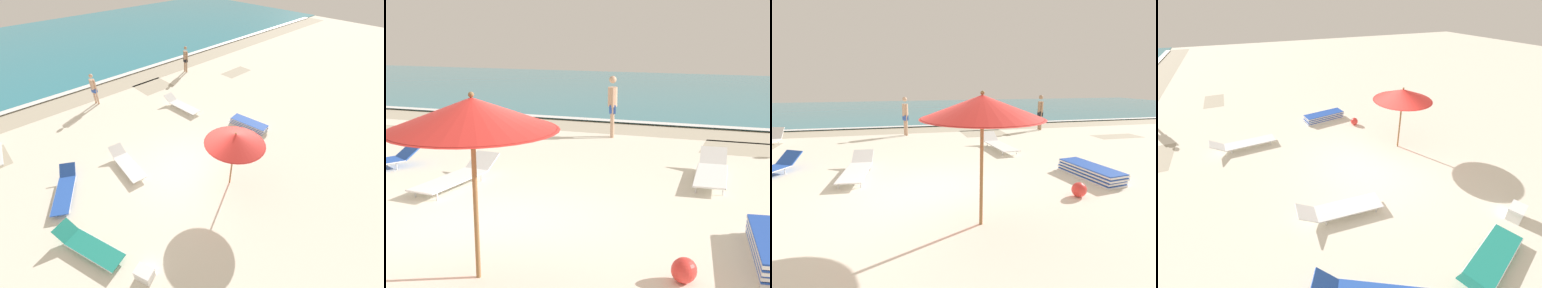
{
  "view_description": "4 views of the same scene",
  "coord_description": "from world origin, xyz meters",
  "views": [
    {
      "loc": [
        -5.04,
        -5.41,
        7.29
      ],
      "look_at": [
        0.61,
        0.77,
        0.66
      ],
      "focal_mm": 24.0,
      "sensor_mm": 36.0,
      "label": 1
    },
    {
      "loc": [
        3.96,
        -6.8,
        3.09
      ],
      "look_at": [
        0.85,
        1.78,
        1.11
      ],
      "focal_mm": 50.0,
      "sensor_mm": 36.0,
      "label": 2
    },
    {
      "loc": [
        -0.77,
        -6.08,
        2.54
      ],
      "look_at": [
        0.84,
        0.8,
        1.01
      ],
      "focal_mm": 28.0,
      "sensor_mm": 36.0,
      "label": 3
    },
    {
      "loc": [
        -6.55,
        3.84,
        5.08
      ],
      "look_at": [
        -0.18,
        1.04,
        1.08
      ],
      "focal_mm": 24.0,
      "sensor_mm": 36.0,
      "label": 4
    }
  ],
  "objects": [
    {
      "name": "sun_lounger_beside_umbrella",
      "position": [
        2.93,
        4.14,
        0.2
      ],
      "size": [
        0.76,
        2.34,
        0.48
      ],
      "rotation": [
        0.0,
        0.0,
        0.07
      ],
      "color": "white",
      "rests_on": "ground_plane"
    },
    {
      "name": "sun_lounger_near_water_right",
      "position": [
        -1.81,
        2.04,
        0.2
      ],
      "size": [
        0.79,
        2.32,
        0.46
      ],
      "rotation": [
        0.0,
        0.0,
        -0.08
      ],
      "color": "white",
      "rests_on": "ground_plane"
    },
    {
      "name": "sun_lounger_under_umbrella",
      "position": [
        -5.66,
        6.55,
        0.22
      ],
      "size": [
        0.94,
        2.2,
        0.61
      ],
      "rotation": [
        0.0,
        0.0,
        -0.16
      ],
      "color": "white",
      "rests_on": "ground_plane"
    },
    {
      "name": "ground_plane",
      "position": [
        -0.0,
        0.01,
        -0.08
      ],
      "size": [
        60.0,
        60.0,
        0.16
      ],
      "color": "silver"
    },
    {
      "name": "beach_umbrella",
      "position": [
        0.64,
        -1.35,
        2.09
      ],
      "size": [
        2.1,
        2.1,
        2.36
      ],
      "color": "olive",
      "rests_on": "ground_plane"
    },
    {
      "name": "beach_ball",
      "position": [
        3.11,
        -0.61,
        0.16
      ],
      "size": [
        0.32,
        0.32,
        0.32
      ],
      "color": "red",
      "rests_on": "ground_plane"
    },
    {
      "name": "ocean_water",
      "position": [
        0.0,
        20.04,
        0.03
      ],
      "size": [
        60.0,
        20.04,
        0.07
      ],
      "color": "teal",
      "rests_on": "ground_plane"
    },
    {
      "name": "beachgoer_shoreline_child",
      "position": [
        -0.28,
        7.81,
        1.0
      ],
      "size": [
        0.27,
        0.43,
        1.76
      ],
      "rotation": [
        0.0,
        0.0,
        5.03
      ],
      "color": "tan",
      "rests_on": "ground_plane"
    }
  ]
}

